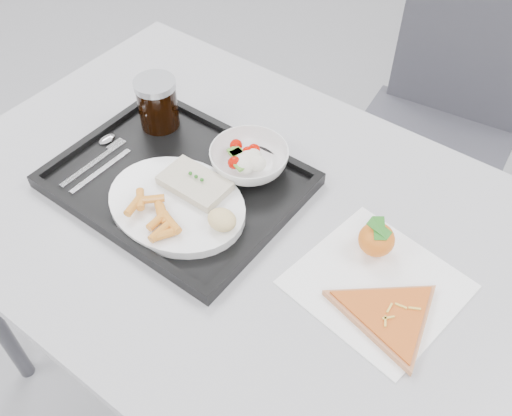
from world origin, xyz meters
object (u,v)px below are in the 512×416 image
object	(u,v)px
tray	(177,182)
chair	(445,112)
salad_bowl	(249,160)
pizza_slice	(389,316)
dinner_plate	(177,205)
tangerine	(377,239)
cola_glass	(157,102)
table	(243,237)

from	to	relation	value
tray	chair	bearing A→B (deg)	72.84
salad_bowl	pizza_slice	xyz separation A→B (m)	(0.38, -0.13, -0.03)
dinner_plate	pizza_slice	bearing A→B (deg)	4.65
dinner_plate	tangerine	xyz separation A→B (m)	(0.33, 0.14, 0.01)
tray	salad_bowl	size ratio (longest dim) A/B	2.96
cola_glass	pizza_slice	distance (m)	0.62
chair	dinner_plate	world-z (taller)	chair
tray	dinner_plate	distance (m)	0.07
cola_glass	salad_bowl	bearing A→B (deg)	1.30
table	dinner_plate	size ratio (longest dim) A/B	4.44
tangerine	pizza_slice	bearing A→B (deg)	-50.93
dinner_plate	cola_glass	size ratio (longest dim) A/B	2.50
salad_bowl	chair	bearing A→B (deg)	77.41
table	dinner_plate	world-z (taller)	dinner_plate
pizza_slice	tray	bearing A→B (deg)	177.54
tray	table	bearing A→B (deg)	6.63
table	chair	size ratio (longest dim) A/B	1.29
table	salad_bowl	size ratio (longest dim) A/B	7.89
table	tray	world-z (taller)	tray
table	chair	distance (m)	0.80
chair	cola_glass	distance (m)	0.85
salad_bowl	cola_glass	bearing A→B (deg)	-178.70
dinner_plate	tangerine	bearing A→B (deg)	22.50
table	cola_glass	xyz separation A→B (m)	(-0.29, 0.09, 0.14)
salad_bowl	tangerine	world-z (taller)	tangerine
table	dinner_plate	xyz separation A→B (m)	(-0.10, -0.07, 0.09)
tray	tangerine	xyz separation A→B (m)	(0.38, 0.08, 0.03)
table	salad_bowl	xyz separation A→B (m)	(-0.05, 0.09, 0.11)
salad_bowl	dinner_plate	bearing A→B (deg)	-104.81
dinner_plate	chair	bearing A→B (deg)	76.99
tray	dinner_plate	xyz separation A→B (m)	(0.05, -0.05, 0.02)
chair	dinner_plate	xyz separation A→B (m)	(-0.20, -0.85, 0.24)
dinner_plate	cola_glass	world-z (taller)	cola_glass
tray	cola_glass	bearing A→B (deg)	143.78
table	tangerine	world-z (taller)	tangerine
table	tangerine	bearing A→B (deg)	15.82
dinner_plate	tangerine	distance (m)	0.36
chair	salad_bowl	distance (m)	0.75
dinner_plate	salad_bowl	xyz separation A→B (m)	(0.04, 0.16, 0.01)
table	tray	size ratio (longest dim) A/B	2.67
table	salad_bowl	world-z (taller)	salad_bowl
chair	cola_glass	world-z (taller)	chair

